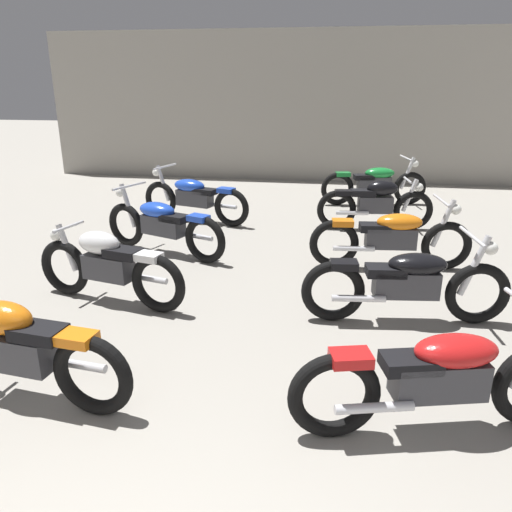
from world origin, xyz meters
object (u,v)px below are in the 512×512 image
at_px(motorcycle_left_row_2, 108,265).
at_px(motorcycle_right_row_2, 407,282).
at_px(motorcycle_right_row_1, 441,376).
at_px(motorcycle_right_row_3, 392,237).
at_px(motorcycle_left_row_1, 17,349).
at_px(motorcycle_left_row_4, 194,197).
at_px(motorcycle_right_row_4, 376,203).
at_px(motorcycle_right_row_5, 375,183).
at_px(motorcycle_left_row_3, 162,224).

relative_size(motorcycle_left_row_2, motorcycle_right_row_2, 0.90).
distance_m(motorcycle_right_row_1, motorcycle_right_row_2, 1.77).
distance_m(motorcycle_left_row_2, motorcycle_right_row_3, 3.68).
bearing_deg(motorcycle_left_row_1, motorcycle_right_row_2, 30.95).
distance_m(motorcycle_left_row_4, motorcycle_right_row_3, 3.80).
relative_size(motorcycle_left_row_1, motorcycle_left_row_2, 1.01).
height_order(motorcycle_left_row_1, motorcycle_right_row_4, same).
distance_m(motorcycle_right_row_2, motorcycle_right_row_3, 1.63).
relative_size(motorcycle_left_row_4, motorcycle_right_row_3, 0.97).
bearing_deg(motorcycle_right_row_5, motorcycle_right_row_4, -92.90).
distance_m(motorcycle_left_row_1, motorcycle_right_row_4, 6.26).
xyz_separation_m(motorcycle_right_row_1, motorcycle_right_row_5, (-0.03, 7.16, 0.00)).
bearing_deg(motorcycle_right_row_4, motorcycle_left_row_1, -119.43).
height_order(motorcycle_left_row_1, motorcycle_right_row_3, motorcycle_right_row_3).
relative_size(motorcycle_left_row_1, motorcycle_right_row_4, 1.00).
xyz_separation_m(motorcycle_right_row_2, motorcycle_right_row_5, (-0.00, 5.39, 0.00)).
height_order(motorcycle_left_row_3, motorcycle_right_row_2, same).
height_order(motorcycle_right_row_1, motorcycle_right_row_5, same).
distance_m(motorcycle_right_row_1, motorcycle_right_row_3, 3.40).
bearing_deg(motorcycle_left_row_1, motorcycle_left_row_4, 91.23).
relative_size(motorcycle_right_row_3, motorcycle_right_row_5, 1.01).
height_order(motorcycle_left_row_4, motorcycle_right_row_1, same).
height_order(motorcycle_left_row_2, motorcycle_right_row_3, motorcycle_right_row_3).
bearing_deg(motorcycle_left_row_1, motorcycle_right_row_5, 66.50).
height_order(motorcycle_left_row_2, motorcycle_right_row_1, motorcycle_right_row_1).
bearing_deg(motorcycle_left_row_3, motorcycle_right_row_3, -1.80).
relative_size(motorcycle_left_row_4, motorcycle_right_row_1, 0.99).
distance_m(motorcycle_left_row_1, motorcycle_right_row_1, 3.20).
bearing_deg(motorcycle_right_row_2, motorcycle_right_row_1, -89.34).
relative_size(motorcycle_left_row_1, motorcycle_right_row_3, 0.91).
xyz_separation_m(motorcycle_left_row_3, motorcycle_right_row_5, (3.25, 3.66, 0.00)).
relative_size(motorcycle_left_row_2, motorcycle_left_row_4, 0.92).
distance_m(motorcycle_left_row_1, motorcycle_left_row_2, 1.88).
distance_m(motorcycle_left_row_3, motorcycle_left_row_4, 1.81).
bearing_deg(motorcycle_right_row_3, motorcycle_left_row_2, -153.20).
xyz_separation_m(motorcycle_left_row_1, motorcycle_left_row_3, (-0.08, 3.64, -0.01)).
relative_size(motorcycle_right_row_3, motorcycle_right_row_4, 1.10).
bearing_deg(motorcycle_right_row_5, motorcycle_left_row_4, -150.65).
height_order(motorcycle_right_row_2, motorcycle_right_row_5, same).
relative_size(motorcycle_left_row_1, motorcycle_left_row_3, 0.96).
height_order(motorcycle_right_row_3, motorcycle_right_row_5, same).
bearing_deg(motorcycle_left_row_1, motorcycle_right_row_3, 48.14).
distance_m(motorcycle_left_row_1, motorcycle_right_row_3, 4.74).
bearing_deg(motorcycle_left_row_4, motorcycle_left_row_1, -88.77).
bearing_deg(motorcycle_right_row_1, motorcycle_right_row_4, 91.27).
xyz_separation_m(motorcycle_left_row_1, motorcycle_right_row_2, (3.18, 1.90, -0.01)).
distance_m(motorcycle_left_row_2, motorcycle_right_row_4, 4.80).
bearing_deg(motorcycle_right_row_3, motorcycle_left_row_3, 178.20).
distance_m(motorcycle_right_row_3, motorcycle_right_row_5, 3.76).
xyz_separation_m(motorcycle_left_row_2, motorcycle_left_row_3, (0.03, 1.76, -0.01)).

